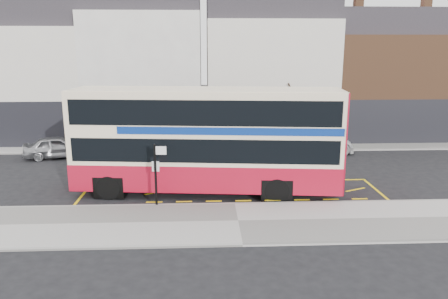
{
  "coord_description": "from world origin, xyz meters",
  "views": [
    {
      "loc": [
        -1.28,
        -18.17,
        6.8
      ],
      "look_at": [
        -0.36,
        2.0,
        1.98
      ],
      "focal_mm": 35.0,
      "sensor_mm": 36.0,
      "label": 1
    }
  ],
  "objects_px": {
    "double_decker_bus": "(207,139)",
    "car_silver": "(58,147)",
    "car_grey": "(165,145)",
    "car_white": "(314,142)",
    "bus_stop_post": "(157,168)",
    "street_tree_right": "(289,90)"
  },
  "relations": [
    {
      "from": "bus_stop_post",
      "to": "car_white",
      "type": "bearing_deg",
      "value": 50.02
    },
    {
      "from": "car_silver",
      "to": "car_grey",
      "type": "height_order",
      "value": "car_silver"
    },
    {
      "from": "double_decker_bus",
      "to": "car_silver",
      "type": "xyz_separation_m",
      "value": [
        -9.22,
        6.97,
        -1.89
      ]
    },
    {
      "from": "car_grey",
      "to": "street_tree_right",
      "type": "bearing_deg",
      "value": -58.92
    },
    {
      "from": "car_grey",
      "to": "street_tree_right",
      "type": "distance_m",
      "value": 9.36
    },
    {
      "from": "double_decker_bus",
      "to": "bus_stop_post",
      "type": "relative_size",
      "value": 4.69
    },
    {
      "from": "double_decker_bus",
      "to": "car_white",
      "type": "bearing_deg",
      "value": 52.12
    },
    {
      "from": "double_decker_bus",
      "to": "car_white",
      "type": "relative_size",
      "value": 2.39
    },
    {
      "from": "double_decker_bus",
      "to": "car_white",
      "type": "distance_m",
      "value": 10.08
    },
    {
      "from": "bus_stop_post",
      "to": "car_silver",
      "type": "xyz_separation_m",
      "value": [
        -7.06,
        8.99,
        -1.09
      ]
    },
    {
      "from": "bus_stop_post",
      "to": "car_silver",
      "type": "height_order",
      "value": "bus_stop_post"
    },
    {
      "from": "car_silver",
      "to": "car_grey",
      "type": "xyz_separation_m",
      "value": [
        6.6,
        0.37,
        -0.03
      ]
    },
    {
      "from": "double_decker_bus",
      "to": "car_grey",
      "type": "bearing_deg",
      "value": 115.47
    },
    {
      "from": "car_silver",
      "to": "street_tree_right",
      "type": "distance_m",
      "value": 15.6
    },
    {
      "from": "bus_stop_post",
      "to": "car_silver",
      "type": "distance_m",
      "value": 11.48
    },
    {
      "from": "double_decker_bus",
      "to": "car_silver",
      "type": "height_order",
      "value": "double_decker_bus"
    },
    {
      "from": "car_white",
      "to": "street_tree_right",
      "type": "distance_m",
      "value": 4.42
    },
    {
      "from": "bus_stop_post",
      "to": "car_white",
      "type": "height_order",
      "value": "bus_stop_post"
    },
    {
      "from": "car_grey",
      "to": "car_white",
      "type": "xyz_separation_m",
      "value": [
        9.47,
        -0.17,
        0.11
      ]
    },
    {
      "from": "car_grey",
      "to": "car_white",
      "type": "bearing_deg",
      "value": -78.65
    },
    {
      "from": "double_decker_bus",
      "to": "bus_stop_post",
      "type": "distance_m",
      "value": 3.06
    },
    {
      "from": "bus_stop_post",
      "to": "street_tree_right",
      "type": "relative_size",
      "value": 0.48
    }
  ]
}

